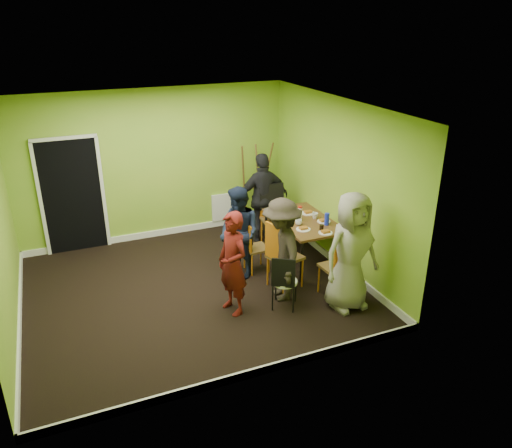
{
  "coord_description": "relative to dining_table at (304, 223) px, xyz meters",
  "views": [
    {
      "loc": [
        -1.74,
        -6.61,
        4.0
      ],
      "look_at": [
        1.06,
        0.0,
        0.94
      ],
      "focal_mm": 35.0,
      "sensor_mm": 36.0,
      "label": 1
    }
  ],
  "objects": [
    {
      "name": "plate_wall_front",
      "position": [
        0.27,
        -0.21,
        0.06
      ],
      "size": [
        0.22,
        0.22,
        0.01
      ],
      "primitive_type": "cylinder",
      "color": "white",
      "rests_on": "dining_table"
    },
    {
      "name": "person_standing",
      "position": [
        -1.68,
        -1.05,
        0.07
      ],
      "size": [
        0.5,
        0.63,
        1.53
      ],
      "primitive_type": "imported",
      "rotation": [
        0.0,
        0.0,
        -1.31
      ],
      "color": "#5A120F",
      "rests_on": "ground"
    },
    {
      "name": "cup_a",
      "position": [
        -0.18,
        -0.16,
        0.1
      ],
      "size": [
        0.12,
        0.12,
        0.09
      ],
      "primitive_type": "imported",
      "color": "white",
      "rests_on": "dining_table"
    },
    {
      "name": "plate_far_front",
      "position": [
        0.06,
        -0.63,
        0.06
      ],
      "size": [
        0.23,
        0.23,
        0.01
      ],
      "primitive_type": "cylinder",
      "color": "white",
      "rests_on": "dining_table"
    },
    {
      "name": "orange_bottle",
      "position": [
        -0.13,
        0.12,
        0.09
      ],
      "size": [
        0.04,
        0.04,
        0.08
      ],
      "primitive_type": "cylinder",
      "color": "orange",
      "rests_on": "dining_table"
    },
    {
      "name": "blue_bottle",
      "position": [
        0.25,
        -0.34,
        0.16
      ],
      "size": [
        0.08,
        0.08,
        0.2
      ],
      "primitive_type": "cylinder",
      "color": "#1A2BC7",
      "rests_on": "dining_table"
    },
    {
      "name": "plate_wall_back",
      "position": [
        0.21,
        0.23,
        0.06
      ],
      "size": [
        0.24,
        0.24,
        0.01
      ],
      "primitive_type": "cylinder",
      "color": "white",
      "rests_on": "dining_table"
    },
    {
      "name": "ground",
      "position": [
        -2.05,
        -0.26,
        -0.7
      ],
      "size": [
        5.0,
        5.0,
        0.0
      ],
      "primitive_type": "plane",
      "color": "black",
      "rests_on": "ground"
    },
    {
      "name": "person_left_near",
      "position": [
        -0.89,
        -0.97,
        0.09
      ],
      "size": [
        0.75,
        1.1,
        1.58
      ],
      "primitive_type": "imported",
      "rotation": [
        0.0,
        0.0,
        -1.74
      ],
      "color": "#2A241C",
      "rests_on": "ground"
    },
    {
      "name": "glass_back",
      "position": [
        0.05,
        0.4,
        0.1
      ],
      "size": [
        0.06,
        0.06,
        0.09
      ],
      "primitive_type": "cylinder",
      "color": "black",
      "rests_on": "dining_table"
    },
    {
      "name": "plate_far_back",
      "position": [
        -0.06,
        0.56,
        0.06
      ],
      "size": [
        0.23,
        0.23,
        0.01
      ],
      "primitive_type": "cylinder",
      "color": "white",
      "rests_on": "dining_table"
    },
    {
      "name": "person_front_end",
      "position": [
        -0.09,
        -1.58,
        0.19
      ],
      "size": [
        0.91,
        0.63,
        1.77
      ],
      "primitive_type": "imported",
      "rotation": [
        0.0,
        0.0,
        0.08
      ],
      "color": "gray",
      "rests_on": "ground"
    },
    {
      "name": "chair_back_end",
      "position": [
        -0.19,
        0.9,
        0.1
      ],
      "size": [
        0.5,
        0.58,
        1.13
      ],
      "rotation": [
        0.0,
        0.0,
        3.06
      ],
      "color": "orange",
      "rests_on": "ground"
    },
    {
      "name": "chair_bentwood",
      "position": [
        -0.98,
        -1.28,
        -0.22
      ],
      "size": [
        0.46,
        0.46,
        0.86
      ],
      "rotation": [
        0.0,
        0.0,
        -0.59
      ],
      "color": "black",
      "rests_on": "ground"
    },
    {
      "name": "room_walls",
      "position": [
        -2.07,
        -0.22,
        0.29
      ],
      "size": [
        5.04,
        4.54,
        2.82
      ],
      "color": "#7BB02D",
      "rests_on": "ground"
    },
    {
      "name": "person_left_far",
      "position": [
        -1.21,
        -0.09,
        0.06
      ],
      "size": [
        0.74,
        0.86,
        1.5
      ],
      "primitive_type": "imported",
      "rotation": [
        0.0,
        0.0,
        -1.3
      ],
      "color": "black",
      "rests_on": "ground"
    },
    {
      "name": "plate_near_right",
      "position": [
        -0.2,
        -0.37,
        0.06
      ],
      "size": [
        0.24,
        0.24,
        0.01
      ],
      "primitive_type": "cylinder",
      "color": "white",
      "rests_on": "dining_table"
    },
    {
      "name": "cup_b",
      "position": [
        0.2,
        -0.02,
        0.11
      ],
      "size": [
        0.11,
        0.11,
        0.1
      ],
      "primitive_type": "imported",
      "color": "white",
      "rests_on": "dining_table"
    },
    {
      "name": "glass_mid",
      "position": [
        -0.18,
        0.15,
        0.1
      ],
      "size": [
        0.06,
        0.06,
        0.1
      ],
      "primitive_type": "cylinder",
      "color": "black",
      "rests_on": "dining_table"
    },
    {
      "name": "easel",
      "position": [
        -0.14,
        1.76,
        0.14
      ],
      "size": [
        0.68,
        0.64,
        1.69
      ],
      "color": "brown",
      "rests_on": "ground"
    },
    {
      "name": "chair_left_far",
      "position": [
        -0.96,
        -0.05,
        -0.2
      ],
      "size": [
        0.38,
        0.37,
        0.88
      ],
      "rotation": [
        0.0,
        0.0,
        -1.54
      ],
      "color": "orange",
      "rests_on": "ground"
    },
    {
      "name": "chair_front_end",
      "position": [
        -0.1,
        -1.34,
        -0.12
      ],
      "size": [
        0.44,
        0.45,
        1.02
      ],
      "rotation": [
        0.0,
        0.0,
        0.06
      ],
      "color": "orange",
      "rests_on": "ground"
    },
    {
      "name": "dining_table",
      "position": [
        0.0,
        0.0,
        0.0
      ],
      "size": [
        0.9,
        1.5,
        0.75
      ],
      "color": "black",
      "rests_on": "ground"
    },
    {
      "name": "glass_front",
      "position": [
        0.05,
        -0.52,
        0.11
      ],
      "size": [
        0.07,
        0.07,
        0.1
      ],
      "primitive_type": "cylinder",
      "color": "black",
      "rests_on": "dining_table"
    },
    {
      "name": "person_back_end",
      "position": [
        -0.3,
        1.04,
        0.15
      ],
      "size": [
        0.99,
        0.41,
        1.68
      ],
      "primitive_type": "imported",
      "rotation": [
        0.0,
        0.0,
        3.14
      ],
      "color": "black",
      "rests_on": "ground"
    },
    {
      "name": "thermos",
      "position": [
        -0.08,
        -0.0,
        0.17
      ],
      "size": [
        0.07,
        0.07,
        0.23
      ],
      "primitive_type": "cylinder",
      "color": "white",
      "rests_on": "dining_table"
    },
    {
      "name": "plate_near_left",
      "position": [
        -0.29,
        0.33,
        0.06
      ],
      "size": [
        0.25,
        0.25,
        0.01
      ],
      "primitive_type": "cylinder",
      "color": "white",
      "rests_on": "dining_table"
    },
    {
      "name": "chair_left_near",
      "position": [
        -0.77,
        -0.73,
        -0.08
      ],
      "size": [
        0.56,
        0.55,
        1.09
      ],
      "rotation": [
        0.0,
        0.0,
        -1.3
      ],
      "color": "orange",
      "rests_on": "ground"
    }
  ]
}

